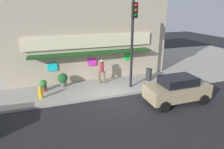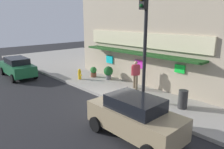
{
  "view_description": "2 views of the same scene",
  "coord_description": "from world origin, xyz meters",
  "px_view_note": "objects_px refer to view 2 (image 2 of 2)",
  "views": [
    {
      "loc": [
        -3.81,
        -11.05,
        5.64
      ],
      "look_at": [
        0.19,
        0.72,
        1.36
      ],
      "focal_mm": 31.38,
      "sensor_mm": 36.0,
      "label": 1
    },
    {
      "loc": [
        8.5,
        -7.66,
        4.53
      ],
      "look_at": [
        -0.63,
        0.83,
        1.3
      ],
      "focal_mm": 34.06,
      "sensor_mm": 36.0,
      "label": 2
    }
  ],
  "objects_px": {
    "parked_car_tan": "(134,117)",
    "parked_car_green": "(17,67)",
    "pedestrian": "(136,74)",
    "potted_plant_by_doorway": "(108,72)",
    "trash_can": "(183,99)",
    "potted_plant_by_window": "(93,72)",
    "traffic_light": "(144,31)",
    "fire_hydrant": "(80,74)"
  },
  "relations": [
    {
      "from": "parked_car_tan",
      "to": "parked_car_green",
      "type": "xyz_separation_m",
      "value": [
        -12.54,
        0.0,
        -0.04
      ]
    },
    {
      "from": "pedestrian",
      "to": "potted_plant_by_doorway",
      "type": "xyz_separation_m",
      "value": [
        -2.86,
        0.23,
        -0.45
      ]
    },
    {
      "from": "trash_can",
      "to": "potted_plant_by_window",
      "type": "bearing_deg",
      "value": 176.58
    },
    {
      "from": "pedestrian",
      "to": "parked_car_tan",
      "type": "height_order",
      "value": "pedestrian"
    },
    {
      "from": "pedestrian",
      "to": "potted_plant_by_doorway",
      "type": "bearing_deg",
      "value": 175.34
    },
    {
      "from": "trash_can",
      "to": "potted_plant_by_window",
      "type": "xyz_separation_m",
      "value": [
        -7.87,
        0.47,
        -0.06
      ]
    },
    {
      "from": "traffic_light",
      "to": "potted_plant_by_doorway",
      "type": "height_order",
      "value": "traffic_light"
    },
    {
      "from": "fire_hydrant",
      "to": "potted_plant_by_doorway",
      "type": "distance_m",
      "value": 2.18
    },
    {
      "from": "parked_car_tan",
      "to": "parked_car_green",
      "type": "distance_m",
      "value": 12.54
    },
    {
      "from": "fire_hydrant",
      "to": "parked_car_green",
      "type": "xyz_separation_m",
      "value": [
        -4.54,
        -2.91,
        0.27
      ]
    },
    {
      "from": "potted_plant_by_window",
      "to": "parked_car_green",
      "type": "height_order",
      "value": "parked_car_green"
    },
    {
      "from": "trash_can",
      "to": "pedestrian",
      "type": "bearing_deg",
      "value": 170.91
    },
    {
      "from": "potted_plant_by_window",
      "to": "parked_car_green",
      "type": "xyz_separation_m",
      "value": [
        -4.71,
        -4.1,
        0.24
      ]
    },
    {
      "from": "potted_plant_by_doorway",
      "to": "potted_plant_by_window",
      "type": "xyz_separation_m",
      "value": [
        -1.36,
        -0.35,
        -0.17
      ]
    },
    {
      "from": "pedestrian",
      "to": "potted_plant_by_doorway",
      "type": "height_order",
      "value": "pedestrian"
    },
    {
      "from": "pedestrian",
      "to": "parked_car_green",
      "type": "height_order",
      "value": "pedestrian"
    },
    {
      "from": "parked_car_green",
      "to": "traffic_light",
      "type": "bearing_deg",
      "value": 14.31
    },
    {
      "from": "potted_plant_by_window",
      "to": "parked_car_tan",
      "type": "bearing_deg",
      "value": -27.65
    },
    {
      "from": "trash_can",
      "to": "parked_car_green",
      "type": "bearing_deg",
      "value": -163.93
    },
    {
      "from": "fire_hydrant",
      "to": "parked_car_tan",
      "type": "xyz_separation_m",
      "value": [
        8.0,
        -2.91,
        0.31
      ]
    },
    {
      "from": "traffic_light",
      "to": "trash_can",
      "type": "relative_size",
      "value": 6.33
    },
    {
      "from": "traffic_light",
      "to": "trash_can",
      "type": "bearing_deg",
      "value": 25.35
    },
    {
      "from": "potted_plant_by_doorway",
      "to": "parked_car_green",
      "type": "distance_m",
      "value": 7.53
    },
    {
      "from": "pedestrian",
      "to": "potted_plant_by_window",
      "type": "height_order",
      "value": "pedestrian"
    },
    {
      "from": "traffic_light",
      "to": "parked_car_tan",
      "type": "relative_size",
      "value": 1.53
    },
    {
      "from": "parked_car_green",
      "to": "trash_can",
      "type": "bearing_deg",
      "value": 16.07
    },
    {
      "from": "parked_car_tan",
      "to": "pedestrian",
      "type": "bearing_deg",
      "value": 130.57
    },
    {
      "from": "traffic_light",
      "to": "potted_plant_by_doorway",
      "type": "relative_size",
      "value": 5.97
    },
    {
      "from": "potted_plant_by_doorway",
      "to": "potted_plant_by_window",
      "type": "height_order",
      "value": "potted_plant_by_doorway"
    },
    {
      "from": "fire_hydrant",
      "to": "potted_plant_by_window",
      "type": "relative_size",
      "value": 1.0
    },
    {
      "from": "fire_hydrant",
      "to": "potted_plant_by_doorway",
      "type": "bearing_deg",
      "value": 44.99
    },
    {
      "from": "fire_hydrant",
      "to": "trash_can",
      "type": "relative_size",
      "value": 0.84
    },
    {
      "from": "parked_car_tan",
      "to": "potted_plant_by_window",
      "type": "bearing_deg",
      "value": 152.35
    },
    {
      "from": "traffic_light",
      "to": "fire_hydrant",
      "type": "distance_m",
      "value": 7.03
    },
    {
      "from": "trash_can",
      "to": "parked_car_green",
      "type": "relative_size",
      "value": 0.22
    },
    {
      "from": "traffic_light",
      "to": "parked_car_tan",
      "type": "distance_m",
      "value": 4.52
    },
    {
      "from": "trash_can",
      "to": "parked_car_tan",
      "type": "height_order",
      "value": "parked_car_tan"
    },
    {
      "from": "parked_car_green",
      "to": "parked_car_tan",
      "type": "bearing_deg",
      "value": -0.01
    },
    {
      "from": "fire_hydrant",
      "to": "parked_car_tan",
      "type": "height_order",
      "value": "parked_car_tan"
    },
    {
      "from": "trash_can",
      "to": "potted_plant_by_doorway",
      "type": "bearing_deg",
      "value": 172.84
    },
    {
      "from": "fire_hydrant",
      "to": "trash_can",
      "type": "distance_m",
      "value": 8.08
    },
    {
      "from": "pedestrian",
      "to": "fire_hydrant",
      "type": "bearing_deg",
      "value": -163.51
    }
  ]
}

